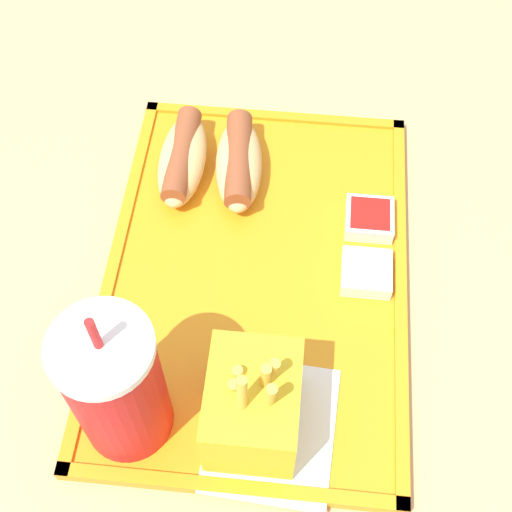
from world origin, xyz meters
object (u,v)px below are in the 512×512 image
at_px(fries_carton, 253,405).
at_px(sauce_cup_mayo, 366,268).
at_px(soda_cup, 116,386).
at_px(hot_dog_near, 236,162).
at_px(sauce_cup_ketchup, 369,218).
at_px(hot_dog_far, 182,158).

height_order(fries_carton, sauce_cup_mayo, fries_carton).
xyz_separation_m(soda_cup, fries_carton, (0.01, -0.11, -0.03)).
distance_m(hot_dog_near, sauce_cup_ketchup, 0.15).
bearing_deg(fries_carton, sauce_cup_ketchup, -23.40).
relative_size(soda_cup, hot_dog_far, 1.46).
height_order(soda_cup, sauce_cup_mayo, soda_cup).
bearing_deg(soda_cup, fries_carton, -85.48).
relative_size(soda_cup, fries_carton, 1.56).
relative_size(sauce_cup_mayo, sauce_cup_ketchup, 1.00).
bearing_deg(sauce_cup_mayo, soda_cup, 130.24).
bearing_deg(fries_carton, hot_dog_near, 9.52).
distance_m(hot_dog_far, sauce_cup_mayo, 0.23).
height_order(soda_cup, sauce_cup_ketchup, soda_cup).
height_order(hot_dog_near, sauce_cup_ketchup, hot_dog_near).
relative_size(soda_cup, hot_dog_near, 1.41).
relative_size(hot_dog_far, fries_carton, 1.07).
distance_m(soda_cup, sauce_cup_ketchup, 0.32).
bearing_deg(sauce_cup_mayo, sauce_cup_ketchup, -1.86).
xyz_separation_m(soda_cup, sauce_cup_mayo, (0.17, -0.20, -0.07)).
bearing_deg(soda_cup, hot_dog_far, -0.73).
relative_size(fries_carton, sauce_cup_mayo, 2.42).
height_order(soda_cup, fries_carton, soda_cup).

